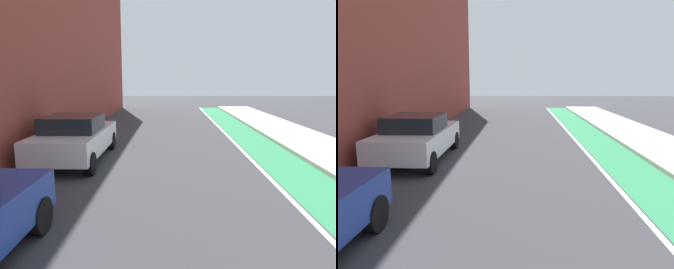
% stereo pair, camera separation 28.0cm
% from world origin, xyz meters
% --- Properties ---
extents(ground_plane, '(83.58, 83.58, 0.00)m').
position_xyz_m(ground_plane, '(0.00, 14.99, 0.00)').
color(ground_plane, '#38383D').
extents(bike_lane_paint, '(1.60, 37.99, 0.00)m').
position_xyz_m(bike_lane_paint, '(3.52, 16.99, 0.00)').
color(bike_lane_paint, '#2D8451').
rests_on(bike_lane_paint, ground).
extents(lane_divider_stripe, '(0.12, 37.99, 0.00)m').
position_xyz_m(lane_divider_stripe, '(2.62, 16.99, 0.00)').
color(lane_divider_stripe, white).
rests_on(lane_divider_stripe, ground).
extents(parked_sedan_white, '(1.99, 4.44, 1.53)m').
position_xyz_m(parked_sedan_white, '(-3.27, 16.75, 0.79)').
color(parked_sedan_white, silver).
rests_on(parked_sedan_white, ground).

